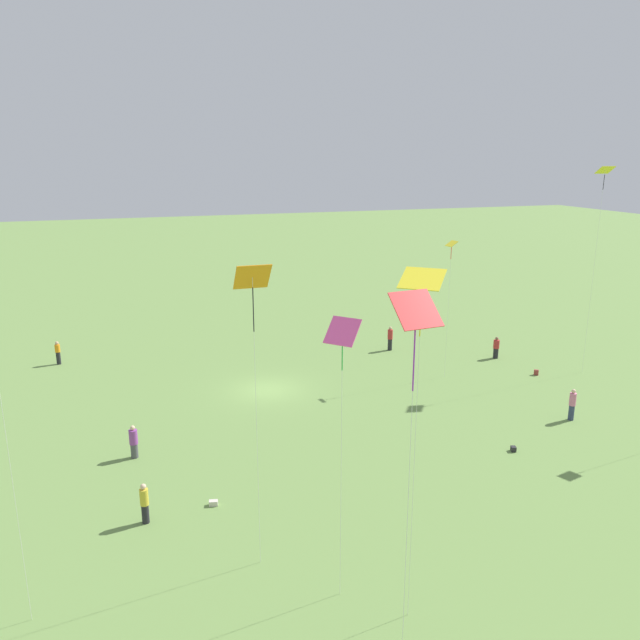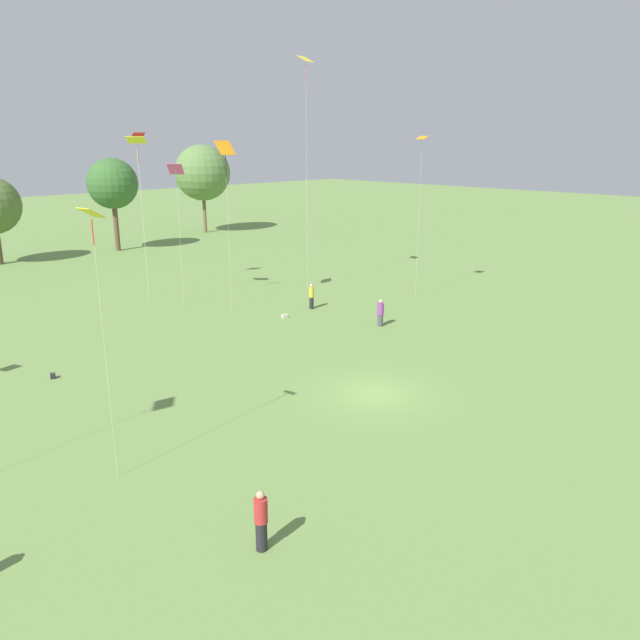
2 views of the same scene
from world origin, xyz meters
name	(u,v)px [view 1 (image 1 of 2)]	position (x,y,z in m)	size (l,w,h in m)	color
ground_plane	(268,390)	(0.00, 0.00, 0.00)	(240.00, 240.00, 0.00)	#6B8E47
person_0	(145,503)	(8.45, 13.00, 0.89)	(0.42, 0.42, 1.78)	#232328
person_1	(58,353)	(13.13, -9.85, 0.86)	(0.42, 0.42, 1.72)	#232328
person_2	(390,338)	(-11.07, -5.21, 0.94)	(0.53, 0.53, 1.89)	#232328
person_3	(572,405)	(-15.34, 10.15, 0.94)	(0.49, 0.49, 1.87)	#333D5B
person_4	(496,348)	(-17.73, -0.87, 0.80)	(0.61, 0.61, 1.65)	#232328
person_5	(134,442)	(8.61, 6.90, 0.85)	(0.59, 0.59, 1.73)	#4C4C51
kite_0	(253,286)	(4.56, 17.05, 10.56)	(1.18, 0.78, 11.30)	orange
kite_1	(451,252)	(-12.08, 1.48, 8.62)	(0.69, 0.74, 9.32)	yellow
kite_3	(342,340)	(2.35, 19.64, 9.20)	(1.21, 1.22, 9.85)	#E54C99
kite_4	(415,328)	(2.79, 25.21, 11.10)	(1.07, 0.85, 11.87)	red
kite_6	(422,289)	(0.59, 21.32, 11.04)	(1.64, 1.63, 11.56)	yellow
kite_9	(604,179)	(-21.66, 3.77, 13.20)	(1.10, 1.01, 14.02)	yellow
picnic_bag_0	(213,503)	(5.59, 12.59, 0.11)	(0.42, 0.33, 0.23)	beige
picnic_bag_1	(513,449)	(-9.84, 12.43, 0.13)	(0.32, 0.35, 0.26)	#262628
picnic_bag_2	(536,372)	(-18.25, 3.22, 0.19)	(0.34, 0.33, 0.38)	#933833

